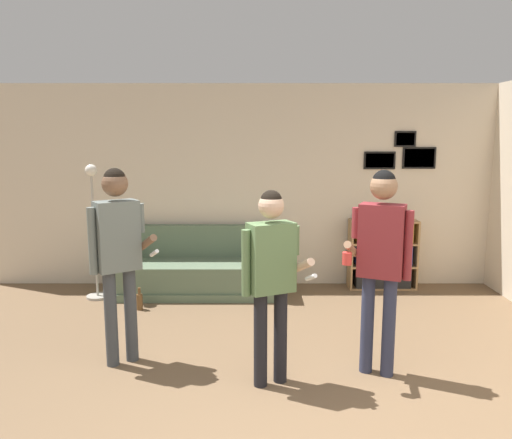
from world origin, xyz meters
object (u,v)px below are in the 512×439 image
object	(u,v)px
bookshelf	(384,254)
bottle_on_floor	(141,301)
couch	(202,271)
floor_lamp	(96,227)
person_watcher_holding_cup	(383,250)
person_player_foreground_left	(120,245)
person_player_foreground_center	(273,269)

from	to	relation	value
bookshelf	bottle_on_floor	bearing A→B (deg)	-164.10
couch	bottle_on_floor	distance (m)	0.95
floor_lamp	bottle_on_floor	xyz separation A→B (m)	(0.63, -0.45, -0.80)
bookshelf	floor_lamp	bearing A→B (deg)	-173.42
bookshelf	person_watcher_holding_cup	xyz separation A→B (m)	(-0.66, -2.47, 0.62)
floor_lamp	couch	bearing A→B (deg)	10.01
bottle_on_floor	floor_lamp	bearing A→B (deg)	144.89
person_watcher_holding_cup	bottle_on_floor	bearing A→B (deg)	146.30
person_player_foreground_left	person_player_foreground_center	size ratio (longest dim) A/B	1.09
couch	bookshelf	xyz separation A→B (m)	(2.42, 0.20, 0.18)
floor_lamp	person_player_foreground_center	size ratio (longest dim) A/B	1.05
bookshelf	person_player_foreground_center	xyz separation A→B (m)	(-1.57, -2.65, 0.52)
bookshelf	floor_lamp	xyz separation A→B (m)	(-3.69, -0.43, 0.44)
person_player_foreground_center	person_player_foreground_left	bearing A→B (deg)	163.70
couch	bottle_on_floor	bearing A→B (deg)	-133.79
floor_lamp	person_watcher_holding_cup	world-z (taller)	person_watcher_holding_cup
person_player_foreground_center	floor_lamp	bearing A→B (deg)	133.66
couch	person_player_foreground_center	xyz separation A→B (m)	(0.85, -2.45, 0.70)
person_player_foreground_center	person_watcher_holding_cup	bearing A→B (deg)	10.96
floor_lamp	person_player_foreground_left	distance (m)	2.02
floor_lamp	bottle_on_floor	distance (m)	1.11
floor_lamp	person_watcher_holding_cup	size ratio (longest dim) A/B	0.96
couch	person_player_foreground_left	size ratio (longest dim) A/B	1.19
person_player_foreground_left	person_watcher_holding_cup	xyz separation A→B (m)	(2.23, -0.21, -0.00)
couch	bookshelf	size ratio (longest dim) A/B	2.25
bottle_on_floor	person_watcher_holding_cup	bearing A→B (deg)	-33.70
couch	bookshelf	bearing A→B (deg)	4.74
couch	person_watcher_holding_cup	distance (m)	2.98
person_watcher_holding_cup	person_player_foreground_center	bearing A→B (deg)	-169.04
couch	person_watcher_holding_cup	world-z (taller)	person_watcher_holding_cup
couch	person_watcher_holding_cup	bearing A→B (deg)	-52.29
couch	floor_lamp	bearing A→B (deg)	-169.99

